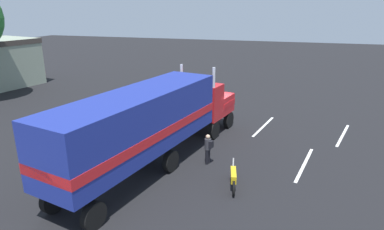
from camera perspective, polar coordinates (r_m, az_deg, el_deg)
name	(u,v)px	position (r m, az deg, el deg)	size (l,w,h in m)	color
ground_plane	(210,128)	(22.94, 3.01, -2.13)	(120.00, 120.00, 0.00)	black
lane_stripe_near	(263,126)	(23.63, 12.02, -1.90)	(4.40, 0.16, 0.01)	silver
lane_stripe_mid	(304,164)	(18.73, 18.51, -7.91)	(4.40, 0.16, 0.01)	silver
lane_stripe_far	(343,135)	(23.65, 24.19, -3.13)	(4.40, 0.16, 0.01)	silver
semi_truck	(152,119)	(16.84, -6.73, -0.73)	(14.36, 5.60, 4.50)	red
person_bystander	(208,148)	(17.51, 2.75, -5.59)	(0.39, 0.48, 1.63)	black
motorcycle	(233,177)	(15.65, 7.02, -10.45)	(2.09, 0.52, 1.12)	black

